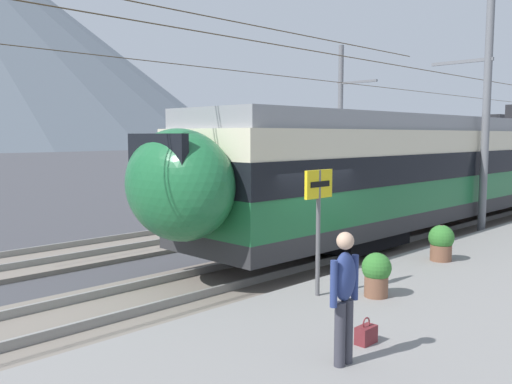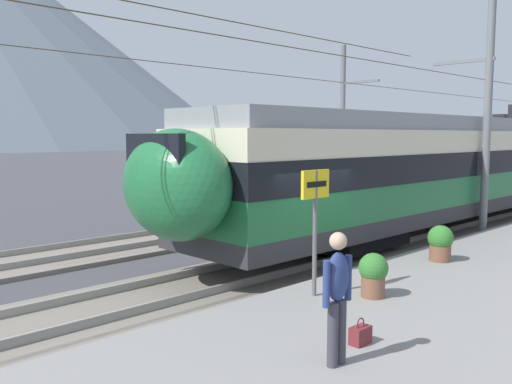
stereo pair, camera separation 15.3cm
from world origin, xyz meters
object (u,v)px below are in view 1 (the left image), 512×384
object	(u,v)px
potted_plant_platform_edge	(441,241)
potted_plant_by_shelter	(376,272)
train_far_track	(465,153)
handbag_beside_passenger	(366,334)
platform_sign	(318,204)
catenary_mast_far_side	(342,122)
train_near_platform	(469,163)
catenary_mast_mid	(483,108)
passenger_walking	(344,291)

from	to	relation	value
potted_plant_platform_edge	potted_plant_by_shelter	size ratio (longest dim) A/B	1.04
train_far_track	handbag_beside_passenger	world-z (taller)	train_far_track
train_far_track	platform_sign	distance (m)	24.19
train_far_track	catenary_mast_far_side	distance (m)	9.83
train_near_platform	catenary_mast_mid	bearing A→B (deg)	-150.08
catenary_mast_mid	catenary_mast_far_side	bearing A→B (deg)	64.66
train_near_platform	train_far_track	world-z (taller)	same
catenary_mast_far_side	platform_sign	world-z (taller)	catenary_mast_far_side
potted_plant_platform_edge	potted_plant_by_shelter	bearing A→B (deg)	-171.73
train_near_platform	passenger_walking	xyz separation A→B (m)	(-14.37, -4.83, -0.89)
train_near_platform	passenger_walking	bearing A→B (deg)	-161.43
platform_sign	handbag_beside_passenger	distance (m)	2.77
catenary_mast_mid	handbag_beside_passenger	xyz separation A→B (m)	(-10.83, -3.05, -3.58)
catenary_mast_far_side	platform_sign	xyz separation A→B (m)	(-13.40, -9.33, -1.83)
passenger_walking	potted_plant_platform_edge	distance (m)	6.51
platform_sign	handbag_beside_passenger	world-z (taller)	platform_sign
catenary_mast_mid	train_near_platform	bearing A→B (deg)	29.92
potted_plant_platform_edge	potted_plant_by_shelter	world-z (taller)	potted_plant_platform_edge
train_far_track	handbag_beside_passenger	distance (m)	26.12
catenary_mast_far_side	handbag_beside_passenger	xyz separation A→B (m)	(-14.70, -11.23, -3.36)
catenary_mast_mid	passenger_walking	distance (m)	12.37
train_far_track	passenger_walking	xyz separation A→B (m)	(-25.03, -9.74, -0.89)
potted_plant_by_shelter	train_near_platform	bearing A→B (deg)	16.88
catenary_mast_mid	potted_plant_by_shelter	world-z (taller)	catenary_mast_mid
catenary_mast_mid	platform_sign	bearing A→B (deg)	-173.12
potted_plant_platform_edge	catenary_mast_mid	bearing A→B (deg)	14.89
train_far_track	potted_plant_platform_edge	size ratio (longest dim) A/B	31.29
catenary_mast_mid	potted_plant_by_shelter	size ratio (longest dim) A/B	51.03
catenary_mast_far_side	train_far_track	bearing A→B (deg)	-9.99
potted_plant_by_shelter	catenary_mast_mid	bearing A→B (deg)	12.33
catenary_mast_mid	train_far_track	bearing A→B (deg)	25.85
catenary_mast_far_side	potted_plant_platform_edge	world-z (taller)	catenary_mast_far_side
passenger_walking	handbag_beside_passenger	xyz separation A→B (m)	(0.78, 0.19, -0.82)
train_near_platform	handbag_beside_passenger	world-z (taller)	train_near_platform
train_near_platform	catenary_mast_mid	size ratio (longest dim) A/B	0.69
train_far_track	potted_plant_platform_edge	world-z (taller)	train_far_track
catenary_mast_mid	passenger_walking	world-z (taller)	catenary_mast_mid
catenary_mast_far_side	passenger_walking	world-z (taller)	catenary_mast_far_side
train_far_track	catenary_mast_mid	distance (m)	15.03
train_near_platform	passenger_walking	size ratio (longest dim) A/B	16.65
platform_sign	handbag_beside_passenger	xyz separation A→B (m)	(-1.30, -1.90, -1.53)
train_near_platform	platform_sign	distance (m)	12.59
potted_plant_by_shelter	handbag_beside_passenger	bearing A→B (deg)	-150.60
platform_sign	train_near_platform	bearing A→B (deg)	12.56
train_near_platform	potted_plant_by_shelter	bearing A→B (deg)	-163.12
train_near_platform	catenary_mast_far_side	bearing A→B (deg)	80.40
train_far_track	potted_plant_platform_edge	xyz separation A→B (m)	(-18.79, -7.93, -1.38)
train_far_track	handbag_beside_passenger	size ratio (longest dim) A/B	68.95
potted_plant_platform_edge	handbag_beside_passenger	bearing A→B (deg)	-163.42
train_far_track	passenger_walking	world-z (taller)	train_far_track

